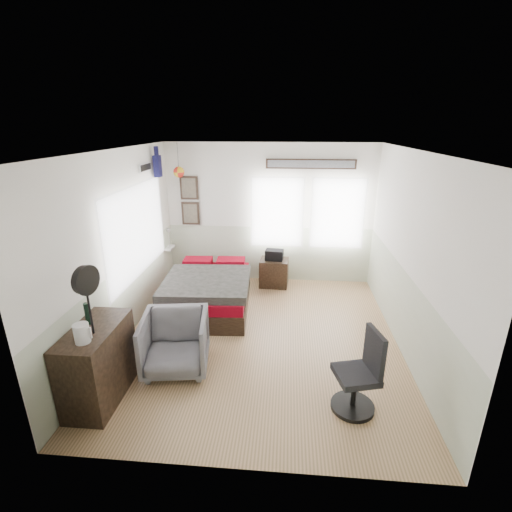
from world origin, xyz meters
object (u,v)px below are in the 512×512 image
Objects in this scene: bed at (209,291)px; task_chair at (360,378)px; armchair at (175,343)px; dresser at (98,363)px; nightstand at (274,272)px.

task_chair is at bearing -49.66° from bed.
armchair is at bearing -95.65° from bed.
bed is 2.45m from dresser.
bed is 2.04× the size of task_chair.
bed is at bearing -133.09° from nightstand.
nightstand is at bearing 40.05° from bed.
armchair is (-0.07, -1.72, 0.08)m from bed.
armchair is at bearing 40.04° from dresser.
task_chair reaches higher than armchair.
dresser is 2.93m from task_chair.
nightstand is (1.15, 2.74, -0.11)m from armchair.
task_chair reaches higher than bed.
armchair reaches higher than bed.
task_chair is at bearing 1.19° from dresser.
bed reaches higher than nightstand.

